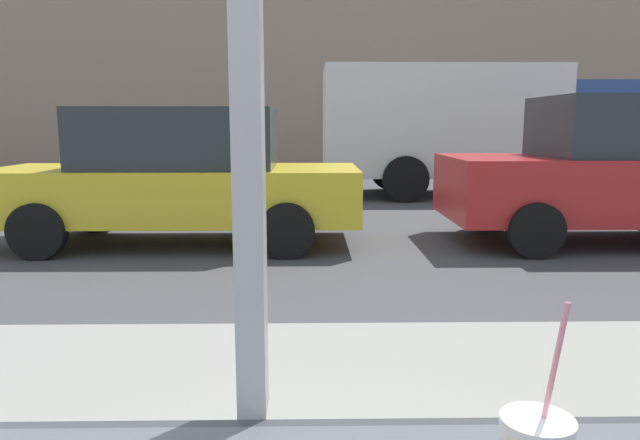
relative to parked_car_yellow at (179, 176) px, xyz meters
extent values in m
plane|color=#424244|center=(1.54, 1.55, -0.86)|extent=(60.00, 60.00, 0.00)
cube|color=gray|center=(1.54, -4.85, -0.79)|extent=(16.00, 2.80, 0.14)
cube|color=#35373A|center=(1.54, -6.42, 0.13)|extent=(2.15, 0.02, 0.02)
cube|color=#9E9EA3|center=(1.54, -6.37, 0.81)|extent=(0.05, 0.08, 1.33)
cube|color=gray|center=(1.54, 11.94, 2.16)|extent=(28.00, 1.20, 6.04)
cylinder|color=black|center=(1.93, -6.68, 0.27)|extent=(0.08, 0.08, 0.01)
cylinder|color=white|center=(1.93, -6.68, 0.28)|extent=(0.09, 0.09, 0.01)
cylinder|color=pink|center=(1.94, -6.68, 0.35)|extent=(0.02, 0.04, 0.20)
cube|color=gold|center=(-0.02, 0.00, -0.21)|extent=(4.51, 1.70, 0.65)
cube|color=#282D33|center=(0.03, 0.00, 0.48)|extent=(2.35, 1.50, 0.73)
cylinder|color=black|center=(1.38, 0.85, -0.54)|extent=(0.64, 0.18, 0.64)
cylinder|color=black|center=(1.38, -0.85, -0.54)|extent=(0.64, 0.18, 0.64)
cylinder|color=black|center=(-1.41, 0.85, -0.54)|extent=(0.64, 0.18, 0.64)
cylinder|color=black|center=(-1.41, -0.85, -0.54)|extent=(0.64, 0.18, 0.64)
cube|color=red|center=(5.50, 0.00, -0.15)|extent=(4.21, 1.78, 0.78)
cube|color=#282D33|center=(5.70, 0.00, 0.62)|extent=(2.19, 1.57, 0.75)
cylinder|color=black|center=(4.20, 0.89, -0.54)|extent=(0.64, 0.18, 0.64)
cylinder|color=black|center=(4.20, -0.89, -0.54)|extent=(0.64, 0.18, 0.64)
cube|color=silver|center=(4.34, 5.06, 0.70)|extent=(4.78, 2.20, 2.21)
cube|color=navy|center=(7.52, 5.06, 0.54)|extent=(1.90, 2.10, 1.90)
cylinder|color=black|center=(7.52, 6.11, -0.41)|extent=(0.90, 0.24, 0.90)
cylinder|color=black|center=(7.52, 4.01, -0.41)|extent=(0.90, 0.24, 0.90)
cylinder|color=black|center=(3.50, 6.16, -0.41)|extent=(0.90, 0.24, 0.90)
cylinder|color=black|center=(3.50, 3.96, -0.41)|extent=(0.90, 0.24, 0.90)
camera|label=1|loc=(1.65, -7.35, 0.65)|focal=32.89mm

